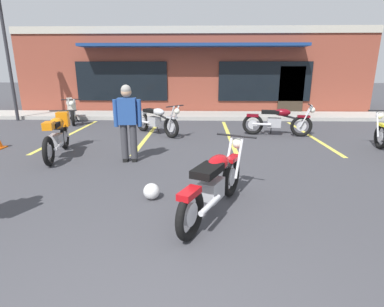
{
  "coord_description": "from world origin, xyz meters",
  "views": [
    {
      "loc": [
        0.38,
        -1.62,
        1.99
      ],
      "look_at": [
        0.23,
        3.47,
        0.55
      ],
      "focal_mm": 28.03,
      "sensor_mm": 36.0,
      "label": 1
    }
  ],
  "objects_px": {
    "motorcycle_foreground_classic": "(215,183)",
    "person_in_black_shirt": "(128,119)",
    "motorcycle_red_sportbike": "(58,133)",
    "motorcycle_blue_standard": "(278,121)",
    "parking_lot_lamp_post": "(3,40)",
    "motorcycle_silver_naked": "(156,120)",
    "helmet_on_pavement": "(152,191)",
    "motorcycle_green_cafe_racer": "(71,109)"
  },
  "relations": [
    {
      "from": "motorcycle_blue_standard",
      "to": "helmet_on_pavement",
      "type": "height_order",
      "value": "motorcycle_blue_standard"
    },
    {
      "from": "motorcycle_silver_naked",
      "to": "motorcycle_blue_standard",
      "type": "xyz_separation_m",
      "value": [
        3.74,
        -0.05,
        0.0
      ]
    },
    {
      "from": "motorcycle_green_cafe_racer",
      "to": "helmet_on_pavement",
      "type": "distance_m",
      "value": 7.93
    },
    {
      "from": "motorcycle_silver_naked",
      "to": "person_in_black_shirt",
      "type": "xyz_separation_m",
      "value": [
        -0.18,
        -2.86,
        0.49
      ]
    },
    {
      "from": "helmet_on_pavement",
      "to": "person_in_black_shirt",
      "type": "bearing_deg",
      "value": 112.09
    },
    {
      "from": "motorcycle_red_sportbike",
      "to": "motorcycle_blue_standard",
      "type": "xyz_separation_m",
      "value": [
        5.72,
        2.35,
        -0.07
      ]
    },
    {
      "from": "motorcycle_red_sportbike",
      "to": "motorcycle_green_cafe_racer",
      "type": "relative_size",
      "value": 1.07
    },
    {
      "from": "motorcycle_silver_naked",
      "to": "motorcycle_green_cafe_racer",
      "type": "height_order",
      "value": "same"
    },
    {
      "from": "motorcycle_foreground_classic",
      "to": "motorcycle_green_cafe_racer",
      "type": "relative_size",
      "value": 1.01
    },
    {
      "from": "person_in_black_shirt",
      "to": "helmet_on_pavement",
      "type": "bearing_deg",
      "value": -67.91
    },
    {
      "from": "motorcycle_red_sportbike",
      "to": "parking_lot_lamp_post",
      "type": "xyz_separation_m",
      "value": [
        -3.94,
        4.74,
        2.5
      ]
    },
    {
      "from": "motorcycle_foreground_classic",
      "to": "motorcycle_green_cafe_racer",
      "type": "distance_m",
      "value": 8.84
    },
    {
      "from": "motorcycle_red_sportbike",
      "to": "person_in_black_shirt",
      "type": "height_order",
      "value": "person_in_black_shirt"
    },
    {
      "from": "motorcycle_red_sportbike",
      "to": "person_in_black_shirt",
      "type": "relative_size",
      "value": 1.25
    },
    {
      "from": "motorcycle_silver_naked",
      "to": "motorcycle_green_cafe_racer",
      "type": "distance_m",
      "value": 4.0
    },
    {
      "from": "person_in_black_shirt",
      "to": "parking_lot_lamp_post",
      "type": "bearing_deg",
      "value": 137.84
    },
    {
      "from": "parking_lot_lamp_post",
      "to": "helmet_on_pavement",
      "type": "bearing_deg",
      "value": -47.64
    },
    {
      "from": "motorcycle_red_sportbike",
      "to": "person_in_black_shirt",
      "type": "bearing_deg",
      "value": -14.27
    },
    {
      "from": "motorcycle_foreground_classic",
      "to": "person_in_black_shirt",
      "type": "xyz_separation_m",
      "value": [
        -1.77,
        2.43,
        0.49
      ]
    },
    {
      "from": "motorcycle_red_sportbike",
      "to": "motorcycle_silver_naked",
      "type": "bearing_deg",
      "value": 50.52
    },
    {
      "from": "motorcycle_foreground_classic",
      "to": "parking_lot_lamp_post",
      "type": "height_order",
      "value": "parking_lot_lamp_post"
    },
    {
      "from": "motorcycle_blue_standard",
      "to": "parking_lot_lamp_post",
      "type": "height_order",
      "value": "parking_lot_lamp_post"
    },
    {
      "from": "motorcycle_foreground_classic",
      "to": "helmet_on_pavement",
      "type": "height_order",
      "value": "motorcycle_foreground_classic"
    },
    {
      "from": "motorcycle_blue_standard",
      "to": "motorcycle_foreground_classic",
      "type": "bearing_deg",
      "value": -112.29
    },
    {
      "from": "motorcycle_blue_standard",
      "to": "motorcycle_red_sportbike",
      "type": "bearing_deg",
      "value": -157.66
    },
    {
      "from": "motorcycle_foreground_classic",
      "to": "motorcycle_blue_standard",
      "type": "height_order",
      "value": "same"
    },
    {
      "from": "motorcycle_green_cafe_racer",
      "to": "helmet_on_pavement",
      "type": "bearing_deg",
      "value": -58.65
    },
    {
      "from": "motorcycle_silver_naked",
      "to": "person_in_black_shirt",
      "type": "relative_size",
      "value": 1.01
    },
    {
      "from": "motorcycle_foreground_classic",
      "to": "motorcycle_red_sportbike",
      "type": "relative_size",
      "value": 0.94
    },
    {
      "from": "motorcycle_red_sportbike",
      "to": "motorcycle_silver_naked",
      "type": "xyz_separation_m",
      "value": [
        1.98,
        2.4,
        -0.07
      ]
    },
    {
      "from": "motorcycle_blue_standard",
      "to": "parking_lot_lamp_post",
      "type": "relative_size",
      "value": 0.45
    },
    {
      "from": "person_in_black_shirt",
      "to": "parking_lot_lamp_post",
      "type": "height_order",
      "value": "parking_lot_lamp_post"
    },
    {
      "from": "person_in_black_shirt",
      "to": "helmet_on_pavement",
      "type": "xyz_separation_m",
      "value": [
        0.8,
        -1.98,
        -0.82
      ]
    },
    {
      "from": "motorcycle_green_cafe_racer",
      "to": "motorcycle_silver_naked",
      "type": "bearing_deg",
      "value": -28.86
    },
    {
      "from": "motorcycle_foreground_classic",
      "to": "motorcycle_silver_naked",
      "type": "bearing_deg",
      "value": 106.72
    },
    {
      "from": "motorcycle_foreground_classic",
      "to": "parking_lot_lamp_post",
      "type": "relative_size",
      "value": 0.42
    },
    {
      "from": "motorcycle_silver_naked",
      "to": "motorcycle_foreground_classic",
      "type": "bearing_deg",
      "value": -73.28
    },
    {
      "from": "motorcycle_blue_standard",
      "to": "motorcycle_green_cafe_racer",
      "type": "distance_m",
      "value": 7.51
    },
    {
      "from": "motorcycle_silver_naked",
      "to": "motorcycle_blue_standard",
      "type": "height_order",
      "value": "same"
    },
    {
      "from": "motorcycle_foreground_classic",
      "to": "motorcycle_green_cafe_racer",
      "type": "xyz_separation_m",
      "value": [
        -5.09,
        7.22,
        0.07
      ]
    },
    {
      "from": "motorcycle_silver_naked",
      "to": "motorcycle_blue_standard",
      "type": "distance_m",
      "value": 3.74
    },
    {
      "from": "motorcycle_foreground_classic",
      "to": "motorcycle_green_cafe_racer",
      "type": "bearing_deg",
      "value": 125.18
    }
  ]
}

